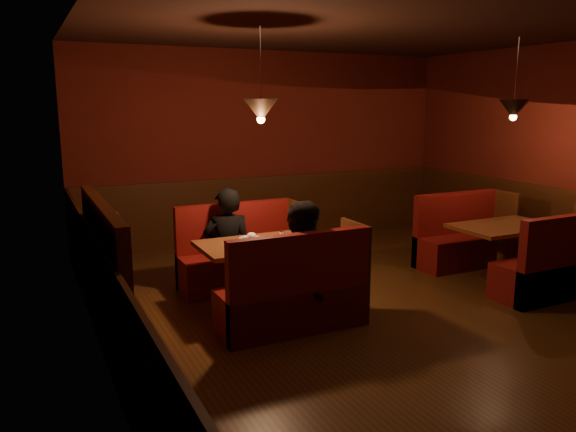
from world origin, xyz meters
name	(u,v)px	position (x,y,z in m)	size (l,w,h in m)	color
room	(383,212)	(-0.28, 0.05, 1.05)	(6.02, 7.02, 2.92)	#3D200D
main_table	(263,257)	(-1.29, 0.74, 0.54)	(1.30, 0.79, 0.91)	#5C2B13
main_bench_far	(240,260)	(-1.27, 1.47, 0.31)	(1.43, 0.51, 0.97)	#53110D
main_bench_near	(296,299)	(-1.27, 0.00, 0.31)	(1.43, 0.51, 0.97)	#53110D
second_table	(504,239)	(1.68, 0.31, 0.51)	(1.21, 0.77, 0.68)	#5C2B13
second_bench_far	(462,242)	(1.71, 1.03, 0.30)	(1.34, 0.50, 0.96)	#53110D
second_bench_near	(555,271)	(1.71, -0.42, 0.30)	(1.34, 0.50, 0.96)	#53110D
diner_a	(227,224)	(-1.44, 1.41, 0.77)	(0.56, 0.37, 1.54)	black
diner_b	(307,246)	(-1.11, 0.09, 0.78)	(0.76, 0.59, 1.57)	black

